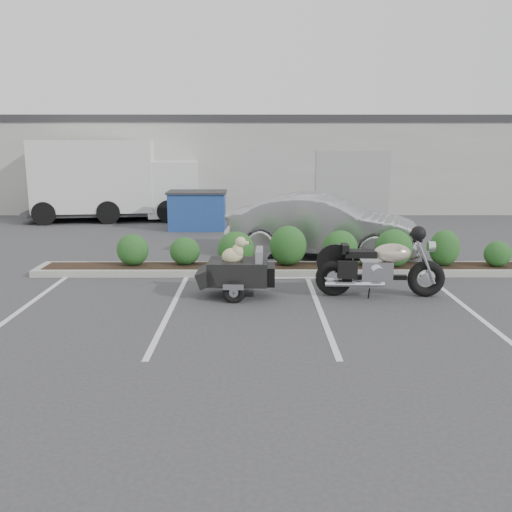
{
  "coord_description": "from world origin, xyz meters",
  "views": [
    {
      "loc": [
        0.02,
        -10.01,
        3.0
      ],
      "look_at": [
        0.05,
        0.5,
        0.75
      ],
      "focal_mm": 38.0,
      "sensor_mm": 36.0,
      "label": 1
    }
  ],
  "objects_px": {
    "motorcycle": "(380,268)",
    "pet_trailer": "(237,271)",
    "sedan": "(323,226)",
    "dumpster": "(198,210)",
    "delivery_truck": "(115,182)"
  },
  "relations": [
    {
      "from": "delivery_truck",
      "to": "motorcycle",
      "type": "bearing_deg",
      "value": -60.81
    },
    {
      "from": "motorcycle",
      "to": "dumpster",
      "type": "height_order",
      "value": "motorcycle"
    },
    {
      "from": "motorcycle",
      "to": "pet_trailer",
      "type": "relative_size",
      "value": 1.26
    },
    {
      "from": "sedan",
      "to": "dumpster",
      "type": "distance_m",
      "value": 5.83
    },
    {
      "from": "delivery_truck",
      "to": "pet_trailer",
      "type": "bearing_deg",
      "value": -71.86
    },
    {
      "from": "delivery_truck",
      "to": "dumpster",
      "type": "bearing_deg",
      "value": -41.3
    },
    {
      "from": "sedan",
      "to": "dumpster",
      "type": "xyz_separation_m",
      "value": [
        -3.75,
        4.46,
        -0.14
      ]
    },
    {
      "from": "dumpster",
      "to": "sedan",
      "type": "bearing_deg",
      "value": -50.91
    },
    {
      "from": "motorcycle",
      "to": "sedan",
      "type": "relative_size",
      "value": 0.51
    },
    {
      "from": "dumpster",
      "to": "delivery_truck",
      "type": "xyz_separation_m",
      "value": [
        -3.36,
        2.27,
        0.78
      ]
    },
    {
      "from": "dumpster",
      "to": "delivery_truck",
      "type": "bearing_deg",
      "value": 144.97
    },
    {
      "from": "motorcycle",
      "to": "delivery_truck",
      "type": "distance_m",
      "value": 13.11
    },
    {
      "from": "motorcycle",
      "to": "dumpster",
      "type": "bearing_deg",
      "value": 120.25
    },
    {
      "from": "motorcycle",
      "to": "delivery_truck",
      "type": "relative_size",
      "value": 0.37
    },
    {
      "from": "pet_trailer",
      "to": "sedan",
      "type": "xyz_separation_m",
      "value": [
        2.13,
        3.76,
        0.3
      ]
    }
  ]
}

